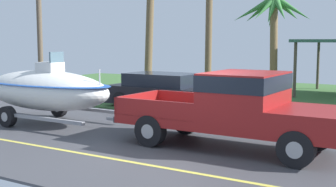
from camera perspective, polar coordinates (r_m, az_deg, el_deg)
name	(u,v)px	position (r m, az deg, el deg)	size (l,w,h in m)	color
ground	(288,106)	(19.03, 14.83, -1.58)	(36.00, 22.00, 0.11)	#424247
pickup_truck_towing	(243,107)	(11.19, 9.39, -1.66)	(5.82, 2.13, 1.89)	maroon
boat_on_trailer	(45,90)	(15.12, -15.19, 0.47)	(6.28, 2.41, 2.30)	gray
parked_sedan_near	(166,92)	(17.62, -0.29, 0.24)	(4.74, 1.91, 1.38)	black
palm_tree_mid	(273,16)	(21.69, 13.04, 9.40)	(3.63, 2.77, 4.85)	brown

